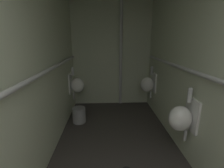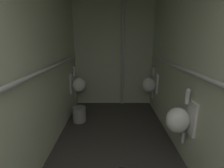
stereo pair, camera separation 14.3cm
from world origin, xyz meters
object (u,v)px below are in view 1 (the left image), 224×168
urinal_right_mid (182,118)px  waste_bin (79,115)px  urinal_right_far (148,84)px  urinal_left_mid (77,85)px  standpipe_back_wall (121,53)px

urinal_right_mid → waste_bin: 2.01m
waste_bin → urinal_right_far: bearing=18.0°
urinal_left_mid → urinal_right_mid: same height
urinal_right_mid → standpipe_back_wall: (-0.60, 2.11, 0.67)m
urinal_left_mid → waste_bin: bearing=-78.1°
urinal_right_far → urinal_right_mid: bearing=-90.0°
waste_bin → urinal_right_mid: bearing=-37.5°
urinal_right_far → standpipe_back_wall: size_ratio=0.29×
urinal_left_mid → standpipe_back_wall: (1.05, 0.42, 0.67)m
urinal_right_mid → waste_bin: bearing=142.5°
urinal_left_mid → standpipe_back_wall: size_ratio=0.29×
standpipe_back_wall → waste_bin: (-0.94, -0.93, -1.18)m
standpipe_back_wall → waste_bin: bearing=-135.2°
urinal_left_mid → urinal_right_mid: (1.65, -1.69, 0.00)m
urinal_left_mid → urinal_right_far: bearing=-0.3°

